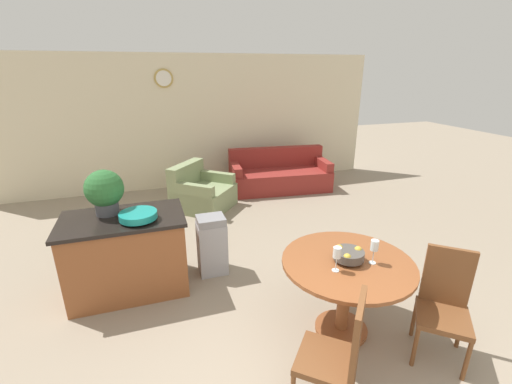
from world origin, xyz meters
TOP-DOWN VIEW (x-y plane):
  - wall_back at (-0.00, 6.00)m, footprint 8.00×0.09m
  - dining_table at (0.68, 1.09)m, footprint 1.20×1.20m
  - dining_chair_near_left at (0.20, 0.40)m, footprint 0.59×0.59m
  - dining_chair_near_right at (1.36, 0.61)m, footprint 0.59×0.59m
  - fruit_bowl at (0.68, 1.09)m, footprint 0.28×0.28m
  - wine_glass_left at (0.49, 0.99)m, footprint 0.07×0.07m
  - wine_glass_right at (0.87, 0.99)m, footprint 0.07×0.07m
  - kitchen_island at (-1.28, 2.43)m, footprint 1.30×0.78m
  - teal_bowl at (-1.11, 2.29)m, footprint 0.39×0.39m
  - potted_plant at (-1.43, 2.58)m, footprint 0.41×0.41m
  - trash_bin at (-0.31, 2.50)m, footprint 0.34×0.29m
  - couch at (1.65, 5.17)m, footprint 2.12×1.09m
  - armchair at (-0.08, 4.64)m, footprint 1.29×1.28m

SIDE VIEW (x-z plane):
  - armchair at x=-0.08m, z-range -0.12..0.68m
  - couch at x=1.65m, z-range -0.13..0.70m
  - trash_bin at x=-0.31m, z-range 0.00..0.75m
  - kitchen_island at x=-1.28m, z-range 0.00..0.91m
  - dining_chair_near_left at x=0.20m, z-range 0.03..1.02m
  - dining_chair_near_right at x=1.36m, z-range 0.03..1.02m
  - dining_table at x=0.68m, z-range 0.21..0.99m
  - fruit_bowl at x=0.68m, z-range 0.78..0.91m
  - wine_glass_left at x=0.49m, z-range 0.83..1.06m
  - wine_glass_right at x=0.87m, z-range 0.83..1.06m
  - teal_bowl at x=-1.11m, z-range 0.92..1.02m
  - potted_plant at x=-1.43m, z-range 0.93..1.43m
  - wall_back at x=0.00m, z-range 0.00..2.70m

